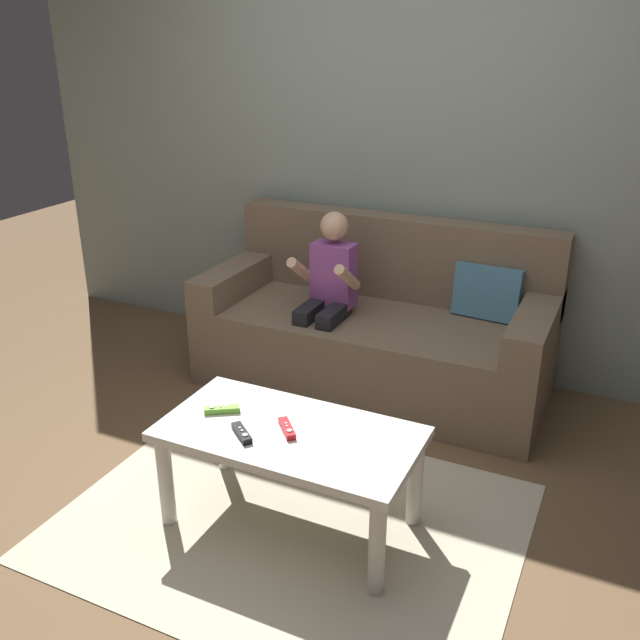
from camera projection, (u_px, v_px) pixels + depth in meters
name	position (u px, v px, depth m)	size (l,w,h in m)	color
ground_plane	(249.00, 521.00, 2.81)	(9.66, 9.66, 0.00)	brown
wall_back	(404.00, 147.00, 3.78)	(4.83, 0.05, 2.50)	gray
couch	(377.00, 331.00, 3.81)	(1.86, 0.80, 0.89)	#75604C
person_seated_on_couch	(327.00, 293.00, 3.65)	(0.32, 0.39, 0.98)	black
coffee_table	(290.00, 446.00, 2.67)	(0.99, 0.52, 0.43)	beige
area_rug	(291.00, 521.00, 2.81)	(1.79, 1.36, 0.01)	#BCB299
game_remote_lime_near_edge	(222.00, 410.00, 2.76)	(0.14, 0.11, 0.03)	#72C638
game_remote_black_center	(242.00, 433.00, 2.60)	(0.13, 0.12, 0.03)	black
game_remote_red_far_corner	(287.00, 428.00, 2.63)	(0.12, 0.13, 0.03)	red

